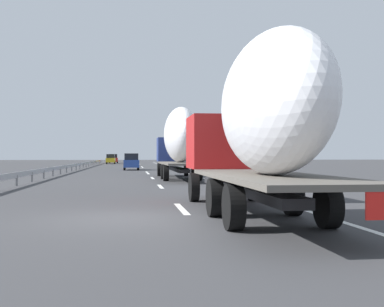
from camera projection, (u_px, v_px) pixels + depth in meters
name	position (u px, v px, depth m)	size (l,w,h in m)	color
ground_plane	(129.00, 171.00, 52.40)	(260.00, 260.00, 0.00)	#38383A
lane_stripe_0	(181.00, 209.00, 14.94)	(3.20, 0.20, 0.01)	white
lane_stripe_1	(160.00, 186.00, 25.64)	(3.20, 0.20, 0.01)	white
lane_stripe_2	(152.00, 178.00, 35.26)	(3.20, 0.20, 0.01)	white
lane_stripe_3	(148.00, 174.00, 44.04)	(3.20, 0.20, 0.01)	white
lane_stripe_4	(147.00, 172.00, 47.80)	(3.20, 0.20, 0.01)	white
lane_stripe_5	(143.00, 168.00, 65.38)	(3.20, 0.20, 0.01)	white
lane_stripe_6	(142.00, 167.00, 71.01)	(3.20, 0.20, 0.01)	white
lane_stripe_7	(139.00, 164.00, 90.14)	(3.20, 0.20, 0.01)	white
lane_stripe_8	(139.00, 164.00, 95.40)	(3.20, 0.20, 0.01)	white
lane_stripe_9	(138.00, 163.00, 105.45)	(3.20, 0.20, 0.01)	white
edge_line_right	(175.00, 169.00, 58.06)	(110.00, 0.20, 0.01)	white
truck_lead	(179.00, 140.00, 33.82)	(13.93, 2.55, 4.99)	navy
truck_trailing	(258.00, 122.00, 12.75)	(12.21, 2.55, 4.62)	#B21919
car_blue_sedan	(131.00, 162.00, 54.87)	(4.24, 1.77, 1.90)	#28479E
car_yellow_coupe	(111.00, 159.00, 94.67)	(4.68, 1.77, 1.92)	gold
car_red_compact	(113.00, 159.00, 103.95)	(4.05, 1.88, 1.98)	red
road_sign	(193.00, 150.00, 50.52)	(0.10, 0.90, 3.22)	gray
tree_0	(220.00, 135.00, 51.42)	(3.56, 3.56, 5.92)	#472D19
tree_1	(188.00, 140.00, 79.59)	(3.68, 3.68, 7.21)	#472D19
tree_2	(220.00, 138.00, 56.81)	(2.45, 2.45, 5.90)	#472D19
tree_3	(191.00, 146.00, 73.81)	(2.75, 2.75, 4.88)	#472D19
guardrail_median	(76.00, 165.00, 54.62)	(94.00, 0.10, 0.76)	#9EA0A5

